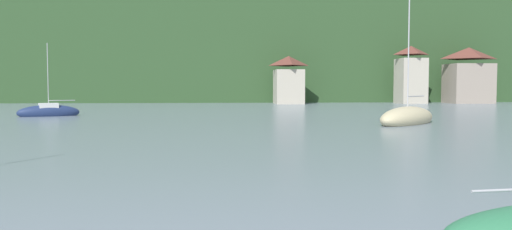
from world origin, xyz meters
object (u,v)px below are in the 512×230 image
shore_building_central (468,76)px  sailboat_far_4 (49,112)px  shore_building_west (289,81)px  sailboat_far_0 (407,118)px  shore_building_westcentral (411,76)px

shore_building_central → sailboat_far_4: (-59.36, -33.49, -4.25)m
shore_building_west → sailboat_far_4: (-28.19, -33.46, -3.46)m
shore_building_west → sailboat_far_0: size_ratio=0.71×
shore_building_central → sailboat_far_0: bearing=-122.0°
shore_building_west → sailboat_far_0: (2.50, -45.90, -3.42)m
shore_building_westcentral → sailboat_far_4: shore_building_westcentral is taller
shore_building_westcentral → sailboat_far_4: size_ratio=1.31×
shore_building_west → sailboat_far_4: size_ratio=1.07×
shore_building_west → shore_building_westcentral: size_ratio=0.82×
shore_building_westcentral → shore_building_central: 10.40m
shore_building_westcentral → sailboat_far_0: bearing=-111.9°
shore_building_westcentral → sailboat_far_0: size_ratio=0.87×
sailboat_far_0 → sailboat_far_4: (-30.70, 12.44, -0.03)m
shore_building_west → sailboat_far_0: bearing=-86.9°
shore_building_westcentral → shore_building_central: shore_building_westcentral is taller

